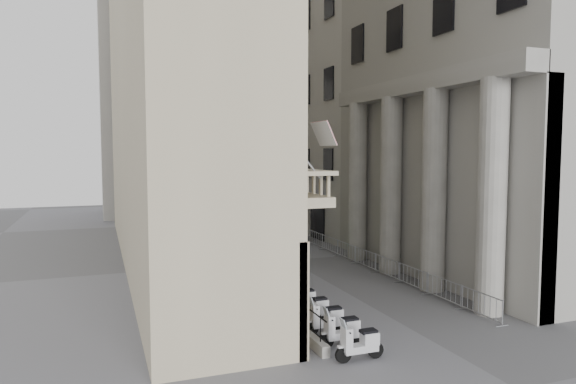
% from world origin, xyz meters
% --- Properties ---
extents(far_building, '(22.00, 10.00, 30.00)m').
position_xyz_m(far_building, '(0.00, 48.00, 15.00)').
color(far_building, beige).
rests_on(far_building, ground).
extents(iron_fence, '(0.30, 28.00, 1.40)m').
position_xyz_m(iron_fence, '(-4.30, 18.00, 0.00)').
color(iron_fence, black).
rests_on(iron_fence, ground).
extents(blue_awning, '(1.60, 3.00, 3.00)m').
position_xyz_m(blue_awning, '(4.15, 26.00, 0.00)').
color(blue_awning, navy).
rests_on(blue_awning, ground).
extents(flag, '(1.00, 1.40, 8.20)m').
position_xyz_m(flag, '(-4.00, 5.00, 0.00)').
color(flag, '#9E0C11').
rests_on(flag, ground).
extents(scooter_0, '(1.40, 0.57, 1.50)m').
position_xyz_m(scooter_0, '(-3.31, 3.47, 0.00)').
color(scooter_0, silver).
rests_on(scooter_0, ground).
extents(scooter_1, '(1.40, 0.57, 1.50)m').
position_xyz_m(scooter_1, '(-3.31, 4.81, 0.00)').
color(scooter_1, silver).
rests_on(scooter_1, ground).
extents(scooter_2, '(1.40, 0.57, 1.50)m').
position_xyz_m(scooter_2, '(-3.31, 6.16, 0.00)').
color(scooter_2, silver).
rests_on(scooter_2, ground).
extents(scooter_3, '(1.40, 0.57, 1.50)m').
position_xyz_m(scooter_3, '(-3.31, 7.50, 0.00)').
color(scooter_3, silver).
rests_on(scooter_3, ground).
extents(scooter_4, '(1.40, 0.57, 1.50)m').
position_xyz_m(scooter_4, '(-3.31, 8.84, 0.00)').
color(scooter_4, silver).
rests_on(scooter_4, ground).
extents(scooter_5, '(1.40, 0.57, 1.50)m').
position_xyz_m(scooter_5, '(-3.31, 10.18, 0.00)').
color(scooter_5, silver).
rests_on(scooter_5, ground).
extents(scooter_6, '(1.40, 0.57, 1.50)m').
position_xyz_m(scooter_6, '(-3.31, 11.53, 0.00)').
color(scooter_6, silver).
rests_on(scooter_6, ground).
extents(scooter_7, '(1.40, 0.57, 1.50)m').
position_xyz_m(scooter_7, '(-3.31, 12.87, 0.00)').
color(scooter_7, silver).
rests_on(scooter_7, ground).
extents(scooter_8, '(1.40, 0.57, 1.50)m').
position_xyz_m(scooter_8, '(-3.31, 14.21, 0.00)').
color(scooter_8, silver).
rests_on(scooter_8, ground).
extents(scooter_9, '(1.40, 0.57, 1.50)m').
position_xyz_m(scooter_9, '(-3.31, 15.55, 0.00)').
color(scooter_9, silver).
rests_on(scooter_9, ground).
extents(scooter_10, '(1.40, 0.57, 1.50)m').
position_xyz_m(scooter_10, '(-3.31, 16.90, 0.00)').
color(scooter_10, silver).
rests_on(scooter_10, ground).
extents(scooter_11, '(1.40, 0.57, 1.50)m').
position_xyz_m(scooter_11, '(-3.31, 18.24, 0.00)').
color(scooter_11, silver).
rests_on(scooter_11, ground).
extents(scooter_12, '(1.40, 0.57, 1.50)m').
position_xyz_m(scooter_12, '(-3.31, 19.58, 0.00)').
color(scooter_12, silver).
rests_on(scooter_12, ground).
extents(scooter_13, '(1.40, 0.57, 1.50)m').
position_xyz_m(scooter_13, '(-3.31, 20.92, 0.00)').
color(scooter_13, silver).
rests_on(scooter_13, ground).
extents(barrier_0, '(0.60, 2.40, 1.10)m').
position_xyz_m(barrier_0, '(3.55, 5.64, 0.00)').
color(barrier_0, '#B5B8BE').
rests_on(barrier_0, ground).
extents(barrier_1, '(0.60, 2.40, 1.10)m').
position_xyz_m(barrier_1, '(3.55, 8.14, 0.00)').
color(barrier_1, '#B5B8BE').
rests_on(barrier_1, ground).
extents(barrier_2, '(0.60, 2.40, 1.10)m').
position_xyz_m(barrier_2, '(3.55, 10.64, 0.00)').
color(barrier_2, '#B5B8BE').
rests_on(barrier_2, ground).
extents(barrier_3, '(0.60, 2.40, 1.10)m').
position_xyz_m(barrier_3, '(3.55, 13.14, 0.00)').
color(barrier_3, '#B5B8BE').
rests_on(barrier_3, ground).
extents(barrier_4, '(0.60, 2.40, 1.10)m').
position_xyz_m(barrier_4, '(3.55, 15.64, 0.00)').
color(barrier_4, '#B5B8BE').
rests_on(barrier_4, ground).
extents(barrier_5, '(0.60, 2.40, 1.10)m').
position_xyz_m(barrier_5, '(3.55, 18.14, 0.00)').
color(barrier_5, '#B5B8BE').
rests_on(barrier_5, ground).
extents(barrier_6, '(0.60, 2.40, 1.10)m').
position_xyz_m(barrier_6, '(3.55, 20.64, 0.00)').
color(barrier_6, '#B5B8BE').
rests_on(barrier_6, ground).
extents(barrier_7, '(0.60, 2.40, 1.10)m').
position_xyz_m(barrier_7, '(3.55, 23.14, 0.00)').
color(barrier_7, '#B5B8BE').
rests_on(barrier_7, ground).
extents(security_tent, '(4.37, 4.37, 3.55)m').
position_xyz_m(security_tent, '(-2.46, 22.63, 2.97)').
color(security_tent, silver).
rests_on(security_tent, ground).
extents(street_lamp, '(2.45, 0.67, 7.59)m').
position_xyz_m(street_lamp, '(-2.23, 24.07, 4.49)').
color(street_lamp, gray).
rests_on(street_lamp, ground).
extents(info_kiosk, '(0.52, 0.85, 1.73)m').
position_xyz_m(info_kiosk, '(-3.23, 19.25, 0.87)').
color(info_kiosk, black).
rests_on(info_kiosk, ground).
extents(pedestrian_a, '(0.68, 0.52, 1.67)m').
position_xyz_m(pedestrian_a, '(0.89, 27.72, 0.84)').
color(pedestrian_a, '#0D1134').
rests_on(pedestrian_a, ground).
extents(pedestrian_b, '(1.06, 0.93, 1.86)m').
position_xyz_m(pedestrian_b, '(0.24, 34.66, 0.93)').
color(pedestrian_b, black).
rests_on(pedestrian_b, ground).
extents(pedestrian_c, '(0.88, 0.60, 1.76)m').
position_xyz_m(pedestrian_c, '(-0.25, 26.15, 0.88)').
color(pedestrian_c, black).
rests_on(pedestrian_c, ground).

